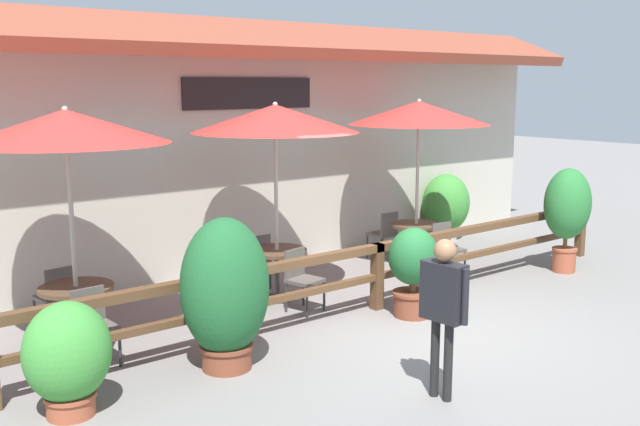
{
  "coord_description": "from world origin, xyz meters",
  "views": [
    {
      "loc": [
        -6.67,
        -6.07,
        3.16
      ],
      "look_at": [
        -0.77,
        1.38,
        1.43
      ],
      "focal_mm": 40.0,
      "sensor_mm": 36.0,
      "label": 1
    }
  ],
  "objects_px": {
    "potted_plant_entrance_palm": "(567,208)",
    "chair_near_streetside": "(93,323)",
    "dining_table_far": "(416,232)",
    "potted_plant_corner_fern": "(225,291)",
    "dining_table_near": "(77,298)",
    "potted_plant_tall_tropical": "(446,205)",
    "dining_table_middle": "(277,260)",
    "potted_plant_small_flowering": "(68,356)",
    "pedestrian": "(443,297)",
    "chair_middle_streetside": "(302,277)",
    "chair_far_streetside": "(446,246)",
    "patio_umbrella_middle": "(275,119)",
    "patio_umbrella_far": "(419,113)",
    "potted_plant_broad_leaf": "(413,267)",
    "chair_near_wallside": "(56,295)",
    "chair_far_wallside": "(385,232)",
    "patio_umbrella_near": "(66,127)",
    "chair_middle_wallside": "(255,258)"
  },
  "relations": [
    {
      "from": "dining_table_far",
      "to": "potted_plant_entrance_palm",
      "type": "bearing_deg",
      "value": -46.8
    },
    {
      "from": "dining_table_far",
      "to": "potted_plant_corner_fern",
      "type": "height_order",
      "value": "potted_plant_corner_fern"
    },
    {
      "from": "dining_table_far",
      "to": "potted_plant_corner_fern",
      "type": "xyz_separation_m",
      "value": [
        -4.96,
        -1.88,
        0.29
      ]
    },
    {
      "from": "patio_umbrella_middle",
      "to": "chair_middle_wallside",
      "type": "height_order",
      "value": "patio_umbrella_middle"
    },
    {
      "from": "patio_umbrella_near",
      "to": "potted_plant_broad_leaf",
      "type": "distance_m",
      "value": 4.79
    },
    {
      "from": "patio_umbrella_middle",
      "to": "patio_umbrella_near",
      "type": "bearing_deg",
      "value": -178.57
    },
    {
      "from": "dining_table_near",
      "to": "potted_plant_tall_tropical",
      "type": "xyz_separation_m",
      "value": [
        8.07,
        1.31,
        0.12
      ]
    },
    {
      "from": "potted_plant_corner_fern",
      "to": "potted_plant_entrance_palm",
      "type": "bearing_deg",
      "value": 0.42
    },
    {
      "from": "chair_near_streetside",
      "to": "chair_far_streetside",
      "type": "bearing_deg",
      "value": -1.22
    },
    {
      "from": "patio_umbrella_far",
      "to": "dining_table_middle",
      "type": "bearing_deg",
      "value": -178.17
    },
    {
      "from": "patio_umbrella_far",
      "to": "potted_plant_broad_leaf",
      "type": "bearing_deg",
      "value": -136.86
    },
    {
      "from": "chair_middle_streetside",
      "to": "potted_plant_tall_tropical",
      "type": "distance_m",
      "value": 5.45
    },
    {
      "from": "dining_table_near",
      "to": "dining_table_far",
      "type": "height_order",
      "value": "same"
    },
    {
      "from": "chair_middle_wallside",
      "to": "pedestrian",
      "type": "relative_size",
      "value": 0.53
    },
    {
      "from": "chair_far_streetside",
      "to": "dining_table_far",
      "type": "bearing_deg",
      "value": 93.3
    },
    {
      "from": "chair_near_streetside",
      "to": "chair_middle_streetside",
      "type": "bearing_deg",
      "value": -0.45
    },
    {
      "from": "chair_far_streetside",
      "to": "potted_plant_small_flowering",
      "type": "height_order",
      "value": "potted_plant_small_flowering"
    },
    {
      "from": "potted_plant_broad_leaf",
      "to": "chair_near_streetside",
      "type": "bearing_deg",
      "value": 165.74
    },
    {
      "from": "patio_umbrella_middle",
      "to": "potted_plant_corner_fern",
      "type": "height_order",
      "value": "patio_umbrella_middle"
    },
    {
      "from": "dining_table_middle",
      "to": "potted_plant_small_flowering",
      "type": "height_order",
      "value": "potted_plant_small_flowering"
    },
    {
      "from": "chair_middle_streetside",
      "to": "dining_table_near",
      "type": "bearing_deg",
      "value": 156.13
    },
    {
      "from": "potted_plant_entrance_palm",
      "to": "patio_umbrella_near",
      "type": "bearing_deg",
      "value": 167.91
    },
    {
      "from": "dining_table_far",
      "to": "pedestrian",
      "type": "bearing_deg",
      "value": -133.18
    },
    {
      "from": "patio_umbrella_far",
      "to": "chair_middle_streetside",
      "type": "bearing_deg",
      "value": -166.29
    },
    {
      "from": "pedestrian",
      "to": "dining_table_middle",
      "type": "bearing_deg",
      "value": 165.33
    },
    {
      "from": "chair_middle_streetside",
      "to": "potted_plant_entrance_palm",
      "type": "bearing_deg",
      "value": -25.69
    },
    {
      "from": "potted_plant_entrance_palm",
      "to": "chair_near_streetside",
      "type": "bearing_deg",
      "value": 172.79
    },
    {
      "from": "chair_middle_streetside",
      "to": "potted_plant_corner_fern",
      "type": "bearing_deg",
      "value": -162.17
    },
    {
      "from": "chair_near_streetside",
      "to": "potted_plant_broad_leaf",
      "type": "bearing_deg",
      "value": -16.55
    },
    {
      "from": "dining_table_middle",
      "to": "potted_plant_corner_fern",
      "type": "xyz_separation_m",
      "value": [
        -1.94,
        -1.78,
        0.29
      ]
    },
    {
      "from": "chair_far_wallside",
      "to": "patio_umbrella_far",
      "type": "bearing_deg",
      "value": 95.06
    },
    {
      "from": "patio_umbrella_near",
      "to": "potted_plant_entrance_palm",
      "type": "relative_size",
      "value": 1.64
    },
    {
      "from": "potted_plant_corner_fern",
      "to": "potted_plant_small_flowering",
      "type": "distance_m",
      "value": 1.81
    },
    {
      "from": "patio_umbrella_middle",
      "to": "chair_middle_wallside",
      "type": "relative_size",
      "value": 3.33
    },
    {
      "from": "chair_middle_streetside",
      "to": "potted_plant_broad_leaf",
      "type": "xyz_separation_m",
      "value": [
        1.05,
        -1.13,
        0.21
      ]
    },
    {
      "from": "chair_middle_wallside",
      "to": "pedestrian",
      "type": "bearing_deg",
      "value": 81.83
    },
    {
      "from": "patio_umbrella_middle",
      "to": "patio_umbrella_far",
      "type": "relative_size",
      "value": 1.0
    },
    {
      "from": "chair_middle_wallside",
      "to": "dining_table_middle",
      "type": "bearing_deg",
      "value": 86.92
    },
    {
      "from": "patio_umbrella_far",
      "to": "potted_plant_small_flowering",
      "type": "distance_m",
      "value": 7.31
    },
    {
      "from": "patio_umbrella_far",
      "to": "potted_plant_entrance_palm",
      "type": "distance_m",
      "value": 2.96
    },
    {
      "from": "patio_umbrella_near",
      "to": "potted_plant_tall_tropical",
      "type": "xyz_separation_m",
      "value": [
        8.07,
        1.31,
        -1.95
      ]
    },
    {
      "from": "chair_middle_streetside",
      "to": "chair_far_streetside",
      "type": "distance_m",
      "value": 3.02
    },
    {
      "from": "potted_plant_tall_tropical",
      "to": "dining_table_near",
      "type": "bearing_deg",
      "value": -170.74
    },
    {
      "from": "chair_near_wallside",
      "to": "chair_far_wallside",
      "type": "xyz_separation_m",
      "value": [
        5.99,
        0.23,
        0.0
      ]
    },
    {
      "from": "dining_table_far",
      "to": "chair_far_wallside",
      "type": "bearing_deg",
      "value": 94.57
    },
    {
      "from": "chair_far_streetside",
      "to": "pedestrian",
      "type": "distance_m",
      "value": 4.85
    },
    {
      "from": "potted_plant_small_flowering",
      "to": "potted_plant_broad_leaf",
      "type": "relative_size",
      "value": 0.92
    },
    {
      "from": "potted_plant_entrance_palm",
      "to": "patio_umbrella_middle",
      "type": "bearing_deg",
      "value": 159.92
    },
    {
      "from": "dining_table_middle",
      "to": "patio_umbrella_far",
      "type": "relative_size",
      "value": 0.31
    },
    {
      "from": "dining_table_far",
      "to": "chair_far_streetside",
      "type": "xyz_separation_m",
      "value": [
        -0.03,
        -0.73,
        -0.11
      ]
    }
  ]
}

